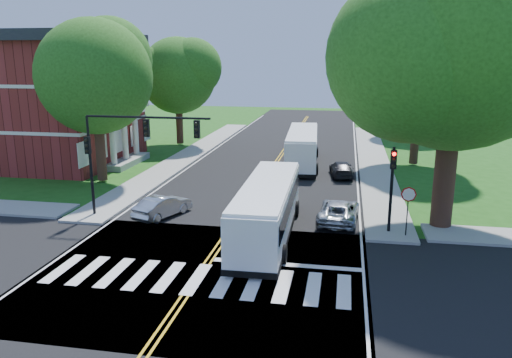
% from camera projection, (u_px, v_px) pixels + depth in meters
% --- Properties ---
extents(ground, '(140.00, 140.00, 0.00)m').
position_uv_depth(ground, '(200.00, 274.00, 21.03)').
color(ground, '#1B4E13').
rests_on(ground, ground).
extents(road, '(14.00, 96.00, 0.01)m').
position_uv_depth(road, '(267.00, 176.00, 38.22)').
color(road, black).
rests_on(road, ground).
extents(cross_road, '(60.00, 12.00, 0.01)m').
position_uv_depth(cross_road, '(200.00, 274.00, 21.02)').
color(cross_road, black).
rests_on(cross_road, ground).
extents(center_line, '(0.36, 70.00, 0.01)m').
position_uv_depth(center_line, '(274.00, 165.00, 42.03)').
color(center_line, gold).
rests_on(center_line, road).
extents(edge_line_w, '(0.12, 70.00, 0.01)m').
position_uv_depth(edge_line_w, '(197.00, 162.00, 43.21)').
color(edge_line_w, silver).
rests_on(edge_line_w, road).
extents(edge_line_e, '(0.12, 70.00, 0.01)m').
position_uv_depth(edge_line_e, '(356.00, 168.00, 40.86)').
color(edge_line_e, silver).
rests_on(edge_line_e, road).
extents(crosswalk, '(12.60, 3.00, 0.01)m').
position_uv_depth(crosswalk, '(196.00, 279.00, 20.54)').
color(crosswalk, silver).
rests_on(crosswalk, road).
extents(stop_bar, '(6.60, 0.40, 0.01)m').
position_uv_depth(stop_bar, '(287.00, 265.00, 21.94)').
color(stop_bar, silver).
rests_on(stop_bar, road).
extents(sidewalk_nw, '(2.60, 40.00, 0.15)m').
position_uv_depth(sidewalk_nw, '(191.00, 154.00, 46.32)').
color(sidewalk_nw, gray).
rests_on(sidewalk_nw, ground).
extents(sidewalk_ne, '(2.60, 40.00, 0.15)m').
position_uv_depth(sidewalk_ne, '(374.00, 160.00, 43.45)').
color(sidewalk_ne, gray).
rests_on(sidewalk_ne, ground).
extents(tree_ne_big, '(10.80, 10.80, 14.91)m').
position_uv_depth(tree_ne_big, '(457.00, 42.00, 24.45)').
color(tree_ne_big, '#381E16').
rests_on(tree_ne_big, ground).
extents(tree_west_near, '(8.00, 8.00, 11.40)m').
position_uv_depth(tree_west_near, '(95.00, 77.00, 34.58)').
color(tree_west_near, '#381E16').
rests_on(tree_west_near, ground).
extents(tree_west_far, '(7.60, 7.60, 10.67)m').
position_uv_depth(tree_west_far, '(178.00, 76.00, 49.90)').
color(tree_west_far, '#381E16').
rests_on(tree_west_far, ground).
extents(tree_east_mid, '(8.40, 8.40, 11.93)m').
position_uv_depth(tree_east_mid, '(420.00, 70.00, 40.07)').
color(tree_east_mid, '#381E16').
rests_on(tree_east_mid, ground).
extents(tree_east_far, '(7.20, 7.20, 10.34)m').
position_uv_depth(tree_east_far, '(409.00, 75.00, 55.41)').
color(tree_east_far, '#381E16').
rests_on(tree_east_far, ground).
extents(brick_building, '(20.00, 13.00, 10.80)m').
position_uv_depth(brick_building, '(18.00, 98.00, 42.62)').
color(brick_building, maroon).
rests_on(brick_building, ground).
extents(signal_nw, '(7.15, 0.46, 5.66)m').
position_uv_depth(signal_nw, '(128.00, 142.00, 27.12)').
color(signal_nw, black).
rests_on(signal_nw, ground).
extents(signal_ne, '(0.30, 0.46, 4.40)m').
position_uv_depth(signal_ne, '(392.00, 178.00, 25.04)').
color(signal_ne, black).
rests_on(signal_ne, ground).
extents(stop_sign, '(0.76, 0.08, 2.53)m').
position_uv_depth(stop_sign, '(408.00, 199.00, 24.69)').
color(stop_sign, black).
rests_on(stop_sign, ground).
extents(bus_lead, '(2.78, 10.86, 2.79)m').
position_uv_depth(bus_lead, '(267.00, 208.00, 25.10)').
color(bus_lead, white).
rests_on(bus_lead, road).
extents(bus_follow, '(3.16, 11.21, 2.86)m').
position_uv_depth(bus_follow, '(302.00, 147.00, 41.77)').
color(bus_follow, white).
rests_on(bus_follow, road).
extents(hatchback, '(2.60, 3.98, 1.24)m').
position_uv_depth(hatchback, '(163.00, 206.00, 28.37)').
color(hatchback, silver).
rests_on(hatchback, road).
extents(suv, '(2.38, 4.61, 1.24)m').
position_uv_depth(suv, '(339.00, 211.00, 27.47)').
color(suv, '#B9BDC1').
rests_on(suv, road).
extents(dark_sedan, '(2.05, 4.10, 1.14)m').
position_uv_depth(dark_sedan, '(341.00, 169.00, 37.89)').
color(dark_sedan, black).
rests_on(dark_sedan, road).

